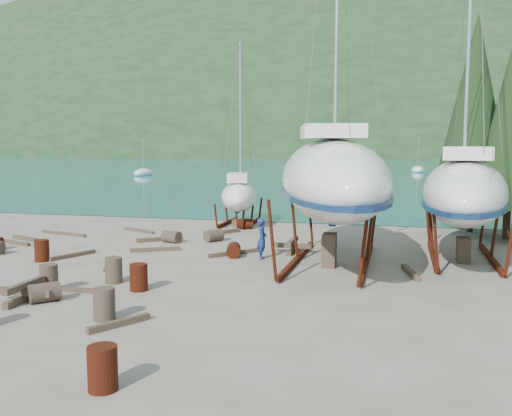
% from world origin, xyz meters
% --- Properties ---
extents(ground, '(600.00, 600.00, 0.00)m').
position_xyz_m(ground, '(0.00, 0.00, 0.00)').
color(ground, '#645A4F').
rests_on(ground, ground).
extents(bay_water, '(700.00, 700.00, 0.00)m').
position_xyz_m(bay_water, '(0.00, 315.00, 0.01)').
color(bay_water, '#1C6B8D').
rests_on(bay_water, ground).
extents(far_hill, '(800.00, 360.00, 110.00)m').
position_xyz_m(far_hill, '(0.00, 320.00, 0.00)').
color(far_hill, black).
rests_on(far_hill, ground).
extents(far_house_left, '(6.60, 5.60, 5.60)m').
position_xyz_m(far_house_left, '(-60.00, 190.00, 2.92)').
color(far_house_left, beige).
rests_on(far_house_left, ground).
extents(far_house_center, '(6.60, 5.60, 5.60)m').
position_xyz_m(far_house_center, '(-20.00, 190.00, 2.92)').
color(far_house_center, beige).
rests_on(far_house_center, ground).
extents(far_house_right, '(6.60, 5.60, 5.60)m').
position_xyz_m(far_house_right, '(30.00, 190.00, 2.92)').
color(far_house_right, beige).
rests_on(far_house_right, ground).
extents(cypress_near_right, '(3.60, 3.60, 10.00)m').
position_xyz_m(cypress_near_right, '(12.50, 12.00, 5.79)').
color(cypress_near_right, black).
rests_on(cypress_near_right, ground).
extents(cypress_back_left, '(4.14, 4.14, 11.50)m').
position_xyz_m(cypress_back_left, '(11.00, 14.00, 6.66)').
color(cypress_back_left, black).
rests_on(cypress_back_left, ground).
extents(moored_boat_left, '(2.00, 5.00, 6.05)m').
position_xyz_m(moored_boat_left, '(-30.00, 60.00, 0.39)').
color(moored_boat_left, white).
rests_on(moored_boat_left, ground).
extents(moored_boat_mid, '(2.00, 5.00, 6.05)m').
position_xyz_m(moored_boat_mid, '(10.00, 80.00, 0.39)').
color(moored_boat_mid, white).
rests_on(moored_boat_mid, ground).
extents(moored_boat_far, '(2.00, 5.00, 6.05)m').
position_xyz_m(moored_boat_far, '(-8.00, 110.00, 0.39)').
color(moored_boat_far, white).
rests_on(moored_boat_far, ground).
extents(large_sailboat_near, '(6.63, 13.98, 21.18)m').
position_xyz_m(large_sailboat_near, '(4.72, 3.99, 3.41)').
color(large_sailboat_near, white).
rests_on(large_sailboat_near, ground).
extents(large_sailboat_far, '(4.16, 11.29, 17.49)m').
position_xyz_m(large_sailboat_far, '(9.83, 6.00, 2.86)').
color(large_sailboat_far, white).
rests_on(large_sailboat_far, ground).
extents(small_sailboat_shore, '(3.58, 6.88, 10.53)m').
position_xyz_m(small_sailboat_shore, '(-1.81, 13.49, 1.74)').
color(small_sailboat_shore, white).
rests_on(small_sailboat_shore, ground).
extents(worker, '(0.51, 0.68, 1.69)m').
position_xyz_m(worker, '(1.85, 4.12, 0.85)').
color(worker, navy).
rests_on(worker, ground).
extents(drum_1, '(1.02, 1.04, 0.58)m').
position_xyz_m(drum_1, '(-2.97, -3.74, 0.29)').
color(drum_1, '#2D2823').
rests_on(drum_1, ground).
extents(drum_4, '(1.03, 0.86, 0.58)m').
position_xyz_m(drum_4, '(-1.06, 11.98, 0.29)').
color(drum_4, '#50160D').
rests_on(drum_4, ground).
extents(drum_5, '(0.58, 0.58, 0.88)m').
position_xyz_m(drum_5, '(-2.10, -1.08, 0.44)').
color(drum_5, '#2D2823').
rests_on(drum_5, ground).
extents(drum_6, '(0.78, 1.00, 0.58)m').
position_xyz_m(drum_6, '(0.58, 4.27, 0.29)').
color(drum_6, '#50160D').
rests_on(drum_6, ground).
extents(drum_7, '(0.58, 0.58, 0.88)m').
position_xyz_m(drum_7, '(1.85, -8.89, 0.44)').
color(drum_7, '#50160D').
rests_on(drum_7, ground).
extents(drum_8, '(0.58, 0.58, 0.88)m').
position_xyz_m(drum_8, '(-6.67, 1.46, 0.44)').
color(drum_8, '#50160D').
rests_on(drum_8, ground).
extents(drum_9, '(1.02, 0.82, 0.58)m').
position_xyz_m(drum_9, '(-3.28, 6.82, 0.29)').
color(drum_9, '#2D2823').
rests_on(drum_9, ground).
extents(drum_11, '(0.98, 1.05, 0.58)m').
position_xyz_m(drum_11, '(-1.42, 7.65, 0.29)').
color(drum_11, '#2D2823').
rests_on(drum_11, ground).
extents(drum_14, '(0.58, 0.58, 0.88)m').
position_xyz_m(drum_14, '(-0.81, -1.82, 0.44)').
color(drum_14, '#50160D').
rests_on(drum_14, ground).
extents(drum_16, '(0.58, 0.58, 0.88)m').
position_xyz_m(drum_16, '(-3.56, -2.63, 0.44)').
color(drum_16, '#2D2823').
rests_on(drum_16, ground).
extents(drum_17, '(0.58, 0.58, 0.88)m').
position_xyz_m(drum_17, '(-0.33, -4.90, 0.44)').
color(drum_17, '#2D2823').
rests_on(drum_17, ground).
extents(timber_0, '(2.32, 1.25, 0.14)m').
position_xyz_m(timber_0, '(-6.35, 9.57, 0.07)').
color(timber_0, '#4E3A2D').
rests_on(timber_0, ground).
extents(timber_1, '(0.66, 2.11, 0.19)m').
position_xyz_m(timber_1, '(7.75, 2.64, 0.10)').
color(timber_1, '#4E3A2D').
rests_on(timber_1, ground).
extents(timber_2, '(1.89, 0.93, 0.19)m').
position_xyz_m(timber_2, '(-10.59, 5.71, 0.09)').
color(timber_2, '#4E3A2D').
rests_on(timber_2, ground).
extents(timber_3, '(2.50, 0.17, 0.15)m').
position_xyz_m(timber_3, '(-2.80, -2.49, 0.07)').
color(timber_3, '#4E3A2D').
rests_on(timber_3, ground).
extents(timber_4, '(2.00, 1.20, 0.17)m').
position_xyz_m(timber_4, '(-3.12, 4.56, 0.09)').
color(timber_4, '#4E3A2D').
rests_on(timber_4, ground).
extents(timber_6, '(1.16, 1.57, 0.19)m').
position_xyz_m(timber_6, '(-1.58, 10.18, 0.10)').
color(timber_6, '#4E3A2D').
rests_on(timber_6, ground).
extents(timber_7, '(1.08, 1.67, 0.17)m').
position_xyz_m(timber_7, '(0.31, -5.30, 0.09)').
color(timber_7, '#4E3A2D').
rests_on(timber_7, ground).
extents(timber_8, '(1.85, 1.61, 0.19)m').
position_xyz_m(timber_8, '(-4.04, 7.10, 0.09)').
color(timber_8, '#4E3A2D').
rests_on(timber_8, ground).
extents(timber_10, '(1.84, 2.08, 0.16)m').
position_xyz_m(timber_10, '(0.51, 4.72, 0.08)').
color(timber_10, '#4E3A2D').
rests_on(timber_10, ground).
extents(timber_11, '(1.05, 2.38, 0.15)m').
position_xyz_m(timber_11, '(-3.64, 1.45, 0.08)').
color(timber_11, '#4E3A2D').
rests_on(timber_11, ground).
extents(timber_12, '(0.97, 2.15, 0.17)m').
position_xyz_m(timber_12, '(-5.93, 2.52, 0.08)').
color(timber_12, '#4E3A2D').
rests_on(timber_12, ground).
extents(timber_15, '(3.04, 0.95, 0.15)m').
position_xyz_m(timber_15, '(-9.68, 7.63, 0.07)').
color(timber_15, '#4E3A2D').
rests_on(timber_15, ground).
extents(timber_17, '(2.56, 1.00, 0.16)m').
position_xyz_m(timber_17, '(-10.56, 4.68, 0.08)').
color(timber_17, '#4E3A2D').
rests_on(timber_17, ground).
extents(timber_pile_fore, '(1.80, 1.80, 0.60)m').
position_xyz_m(timber_pile_fore, '(-3.56, -3.87, 0.30)').
color(timber_pile_fore, '#4E3A2D').
rests_on(timber_pile_fore, ground).
extents(timber_pile_aft, '(1.80, 1.80, 0.60)m').
position_xyz_m(timber_pile_aft, '(2.81, 5.82, 0.30)').
color(timber_pile_aft, '#4E3A2D').
rests_on(timber_pile_aft, ground).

